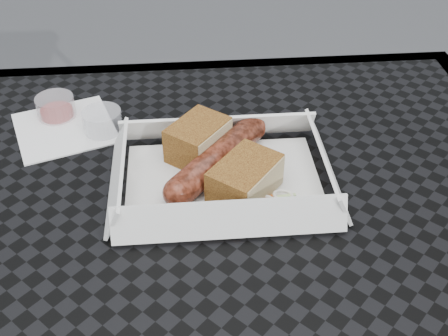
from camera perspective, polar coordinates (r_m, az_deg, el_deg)
name	(u,v)px	position (r m, az deg, el deg)	size (l,w,h in m)	color
patio_table	(215,298)	(0.63, -0.94, -13.10)	(0.80, 0.80, 0.74)	black
food_tray	(223,182)	(0.64, -0.07, -1.39)	(0.22, 0.15, 0.00)	white
bratwurst	(218,158)	(0.65, -0.63, 1.03)	(0.13, 0.15, 0.03)	maroon
bread_near	(198,140)	(0.67, -2.66, 2.89)	(0.07, 0.05, 0.04)	brown
bread_far	(245,179)	(0.61, 2.13, -1.08)	(0.08, 0.05, 0.04)	brown
veg_garnish	(276,209)	(0.61, 5.35, -4.16)	(0.03, 0.03, 0.00)	#ED5B0A
napkin	(65,128)	(0.76, -15.86, 3.91)	(0.12, 0.12, 0.00)	white
condiment_cup_sauce	(56,107)	(0.78, -16.72, 5.92)	(0.05, 0.05, 0.03)	maroon
condiment_cup_empty	(102,122)	(0.73, -12.25, 4.63)	(0.05, 0.05, 0.03)	silver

